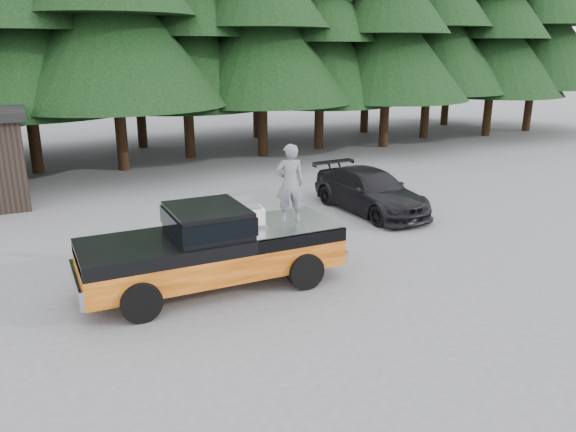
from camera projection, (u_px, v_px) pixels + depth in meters
name	position (u px, v px, depth m)	size (l,w,h in m)	color
ground	(281.00, 283.00, 13.11)	(120.00, 120.00, 0.00)	#525154
pickup_truck	(213.00, 260.00, 12.75)	(6.00, 2.04, 1.33)	orange
truck_cab	(207.00, 220.00, 12.43)	(1.66, 1.90, 0.59)	black
air_compressor	(250.00, 217.00, 12.92)	(0.60, 0.49, 0.41)	silver
man_on_bed	(290.00, 183.00, 13.05)	(0.68, 0.44, 1.86)	slate
parked_car	(370.00, 191.00, 18.66)	(1.95, 4.79, 1.39)	black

